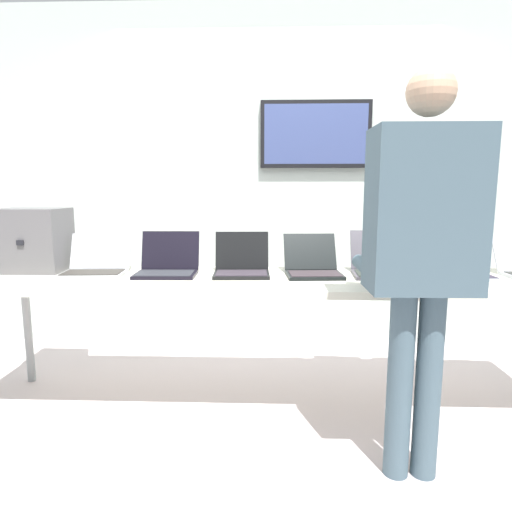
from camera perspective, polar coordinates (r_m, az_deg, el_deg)
ground at (r=2.75m, az=2.65°, el=-19.20°), size 8.00×8.00×0.04m
back_wall at (r=3.56m, az=2.73°, el=10.23°), size 8.00×0.11×2.70m
workbench at (r=2.49m, az=2.77°, el=-3.91°), size 3.47×0.70×0.77m
equipment_box at (r=2.99m, az=-27.26°, el=1.92°), size 0.38×0.31×0.39m
laptop_station_0 at (r=2.75m, az=-20.36°, el=-1.09°), size 0.38×0.35×0.23m
laptop_station_1 at (r=2.61m, az=-11.61°, el=-1.15°), size 0.36×0.32×0.25m
laptop_station_2 at (r=2.55m, az=-1.91°, el=-1.20°), size 0.34×0.31×0.24m
laptop_station_3 at (r=2.57m, az=7.49°, el=-1.29°), size 0.34×0.37×0.23m
laptop_station_4 at (r=2.66m, az=16.47°, el=-1.16°), size 0.38×0.40×0.25m
laptop_station_5 at (r=2.79m, az=25.15°, el=-1.11°), size 0.32×0.38×0.26m
person at (r=1.92m, az=21.06°, el=2.02°), size 0.44×0.58×1.75m
coffee_mug at (r=2.43m, az=25.87°, el=-2.87°), size 0.08×0.08×0.09m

